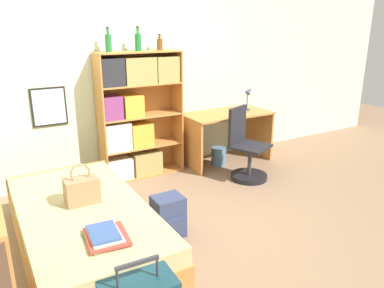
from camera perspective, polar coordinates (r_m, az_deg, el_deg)
ground_plane at (r=3.78m, az=-3.79°, el=-12.68°), size 14.00×14.00×0.00m
wall_back at (r=4.82m, az=-13.01°, el=10.02°), size 10.00×0.09×2.60m
bed at (r=3.46m, az=-16.12°, el=-12.30°), size 1.02×2.02×0.44m
handbag at (r=3.36m, az=-16.44°, el=-6.73°), size 0.28×0.18×0.36m
book_stack_on_bed at (r=2.82m, az=-13.11°, el=-13.47°), size 0.32×0.37×0.06m
bookcase at (r=4.78m, az=-8.80°, el=4.46°), size 1.06×0.33×1.60m
bottle_green at (r=4.61m, az=-12.57°, el=14.89°), size 0.08×0.08×0.28m
bottle_brown at (r=4.71m, az=-8.22°, el=15.20°), size 0.08×0.08×0.29m
bottle_clear at (r=4.86m, az=-4.95°, el=14.97°), size 0.07×0.07×0.20m
desk at (r=5.35m, az=5.32°, el=2.50°), size 1.24×0.64×0.73m
desk_lamp at (r=5.48m, az=8.63°, el=7.46°), size 0.15×0.10×0.34m
desk_chair at (r=4.85m, az=8.25°, el=-1.86°), size 0.57×0.57×0.92m
backpack at (r=3.57m, az=-3.61°, el=-10.99°), size 0.28×0.26×0.40m
waste_bin at (r=5.32m, az=4.08°, el=-1.88°), size 0.21×0.21×0.25m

